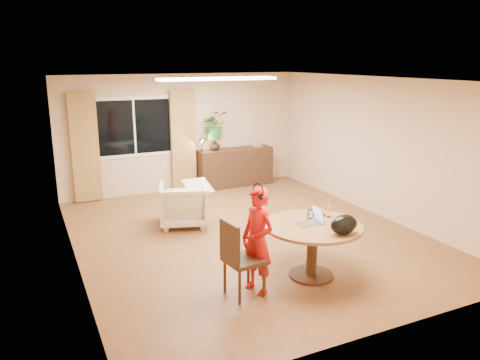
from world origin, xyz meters
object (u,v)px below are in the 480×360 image
(armchair, at_px, (183,204))
(sideboard, at_px, (235,167))
(child, at_px, (258,241))
(dining_table, at_px, (313,236))
(dining_chair, at_px, (244,258))

(armchair, bearing_deg, sideboard, -116.35)
(child, relative_size, armchair, 1.63)
(dining_table, distance_m, dining_chair, 1.07)
(dining_chair, distance_m, armchair, 2.80)
(dining_chair, distance_m, sideboard, 5.29)
(dining_chair, bearing_deg, dining_table, -2.62)
(dining_table, distance_m, armchair, 2.88)
(dining_table, height_order, child, child)
(dining_chair, height_order, child, child)
(child, height_order, armchair, child)
(child, bearing_deg, dining_chair, -98.75)
(dining_table, height_order, armchair, armchair)
(dining_table, relative_size, child, 0.96)
(dining_table, xyz_separation_m, armchair, (-0.93, 2.72, -0.21))
(child, distance_m, armchair, 2.79)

